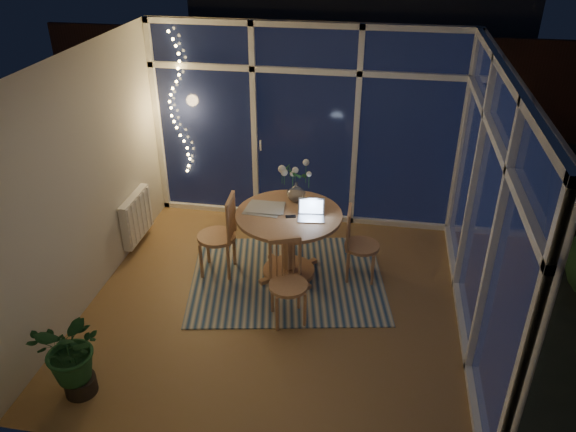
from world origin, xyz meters
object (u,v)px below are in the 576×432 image
object	(u,v)px
laptop	(311,210)
potted_plant	(74,359)
dining_table	(289,245)
flower_vase	(296,192)
chair_front	(288,284)
chair_left	(216,235)
chair_right	(362,244)

from	to	relation	value
laptop	potted_plant	size ratio (longest dim) A/B	0.38
laptop	potted_plant	distance (m)	2.73
dining_table	flower_vase	xyz separation A→B (m)	(0.03, 0.33, 0.51)
chair_front	laptop	world-z (taller)	laptop
chair_left	flower_vase	distance (m)	1.03
chair_right	laptop	xyz separation A→B (m)	(-0.56, -0.15, 0.46)
chair_right	chair_front	xyz separation A→B (m)	(-0.69, -0.89, 0.00)
chair_front	flower_vase	world-z (taller)	flower_vase
flower_vase	laptop	bearing A→B (deg)	-60.78
flower_vase	chair_left	bearing A→B (deg)	-153.53
chair_left	laptop	world-z (taller)	laptop
chair_left	chair_right	bearing A→B (deg)	92.85
chair_right	laptop	bearing A→B (deg)	104.36
dining_table	chair_right	world-z (taller)	chair_right
chair_front	laptop	xyz separation A→B (m)	(0.12, 0.73, 0.46)
potted_plant	flower_vase	bearing A→B (deg)	57.78
chair_left	flower_vase	world-z (taller)	flower_vase
chair_left	laptop	size ratio (longest dim) A/B	3.50
chair_right	laptop	size ratio (longest dim) A/B	3.12
chair_left	chair_right	world-z (taller)	chair_left
dining_table	flower_vase	distance (m)	0.61
chair_front	chair_right	bearing A→B (deg)	31.05
chair_front	flower_vase	distance (m)	1.24
dining_table	chair_left	size ratio (longest dim) A/B	1.18
chair_left	chair_right	size ratio (longest dim) A/B	1.12
laptop	flower_vase	xyz separation A→B (m)	(-0.23, 0.41, 0.00)
dining_table	potted_plant	distance (m)	2.58
laptop	chair_front	bearing A→B (deg)	-106.26
chair_left	potted_plant	xyz separation A→B (m)	(-0.69, -2.01, -0.12)
dining_table	potted_plant	xyz separation A→B (m)	(-1.50, -2.10, -0.02)
chair_left	potted_plant	size ratio (longest dim) A/B	1.32
laptop	chair_right	bearing A→B (deg)	8.49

